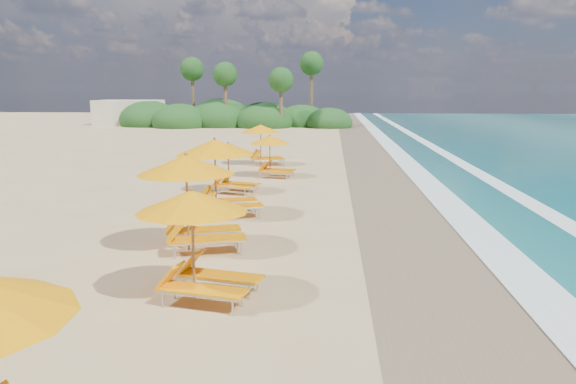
# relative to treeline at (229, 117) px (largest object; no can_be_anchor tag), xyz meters

# --- Properties ---
(ground) EXTENTS (160.00, 160.00, 0.00)m
(ground) POSITION_rel_treeline_xyz_m (9.94, -45.51, -1.00)
(ground) COLOR tan
(ground) RESTS_ON ground
(wet_sand) EXTENTS (4.00, 160.00, 0.01)m
(wet_sand) POSITION_rel_treeline_xyz_m (13.94, -45.51, -0.99)
(wet_sand) COLOR #7D694B
(wet_sand) RESTS_ON ground
(surf_foam) EXTENTS (4.00, 160.00, 0.01)m
(surf_foam) POSITION_rel_treeline_xyz_m (16.64, -45.51, -0.97)
(surf_foam) COLOR white
(surf_foam) RESTS_ON ground
(station_2) EXTENTS (2.75, 2.65, 2.25)m
(station_2) POSITION_rel_treeline_xyz_m (8.63, -50.84, 0.26)
(station_2) COLOR olive
(station_2) RESTS_ON ground
(station_3) EXTENTS (3.22, 3.14, 2.55)m
(station_3) POSITION_rel_treeline_xyz_m (7.68, -47.42, 0.43)
(station_3) COLOR olive
(station_3) RESTS_ON ground
(station_4) EXTENTS (3.32, 3.26, 2.59)m
(station_4) POSITION_rel_treeline_xyz_m (7.61, -43.47, 0.46)
(station_4) COLOR olive
(station_4) RESTS_ON ground
(station_5) EXTENTS (2.59, 2.52, 2.05)m
(station_5) POSITION_rel_treeline_xyz_m (7.21, -39.28, 0.15)
(station_5) COLOR olive
(station_5) RESTS_ON ground
(station_6) EXTENTS (2.42, 2.32, 2.01)m
(station_6) POSITION_rel_treeline_xyz_m (8.44, -35.14, 0.13)
(station_6) COLOR olive
(station_6) RESTS_ON ground
(station_7) EXTENTS (2.86, 2.79, 2.26)m
(station_7) POSITION_rel_treeline_xyz_m (7.50, -30.87, 0.27)
(station_7) COLOR olive
(station_7) RESTS_ON ground
(treeline) EXTENTS (25.80, 8.80, 9.74)m
(treeline) POSITION_rel_treeline_xyz_m (0.00, 0.00, 0.00)
(treeline) COLOR #163D14
(treeline) RESTS_ON ground
(beach_building) EXTENTS (7.00, 5.00, 2.80)m
(beach_building) POSITION_rel_treeline_xyz_m (-12.06, 2.49, 0.40)
(beach_building) COLOR beige
(beach_building) RESTS_ON ground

